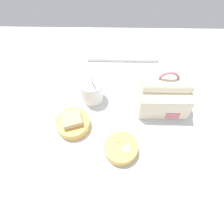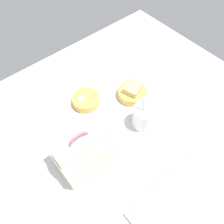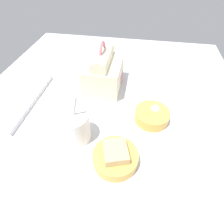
{
  "view_description": "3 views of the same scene",
  "coord_description": "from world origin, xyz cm",
  "views": [
    {
      "loc": [
        -1.41,
        -48.47,
        78.11
      ],
      "look_at": [
        -2.15,
        -3.15,
        7.0
      ],
      "focal_mm": 35.0,
      "sensor_mm": 36.0,
      "label": 1
    },
    {
      "loc": [
        30.59,
        35.59,
        82.37
      ],
      "look_at": [
        -2.15,
        -3.15,
        7.0
      ],
      "focal_mm": 35.0,
      "sensor_mm": 36.0,
      "label": 2
    },
    {
      "loc": [
        -43.17,
        -10.17,
        49.52
      ],
      "look_at": [
        -2.15,
        -3.15,
        7.0
      ],
      "focal_mm": 28.0,
      "sensor_mm": 36.0,
      "label": 3
    }
  ],
  "objects": [
    {
      "name": "desk_surface",
      "position": [
        0.0,
        0.0,
        1.0
      ],
      "size": [
        140.0,
        110.0,
        2.0
      ],
      "color": "silver",
      "rests_on": "ground"
    },
    {
      "name": "keyboard",
      "position": [
        2.6,
        35.28,
        3.02
      ],
      "size": [
        34.08,
        12.88,
        2.1
      ],
      "color": "silver",
      "rests_on": "desk_surface"
    },
    {
      "name": "soup_cup",
      "position": [
        -10.7,
        7.15,
        7.35
      ],
      "size": [
        9.42,
        9.42,
        17.09
      ],
      "color": "white",
      "rests_on": "desk_surface"
    },
    {
      "name": "bento_bowl_snacks",
      "position": [
        1.29,
        -16.98,
        4.2
      ],
      "size": [
        12.2,
        12.2,
        5.32
      ],
      "color": "#EAB24C",
      "rests_on": "desk_surface"
    },
    {
      "name": "bento_bowl_sandwich",
      "position": [
        -17.38,
        -6.76,
        4.46
      ],
      "size": [
        13.23,
        13.23,
        6.6
      ],
      "color": "#EAB24C",
      "rests_on": "desk_surface"
    },
    {
      "name": "lunch_bag",
      "position": [
        18.18,
        4.02,
        9.29
      ],
      "size": [
        19.5,
        14.94,
        20.07
      ],
      "color": "#EFE5C1",
      "rests_on": "desk_surface"
    }
  ]
}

